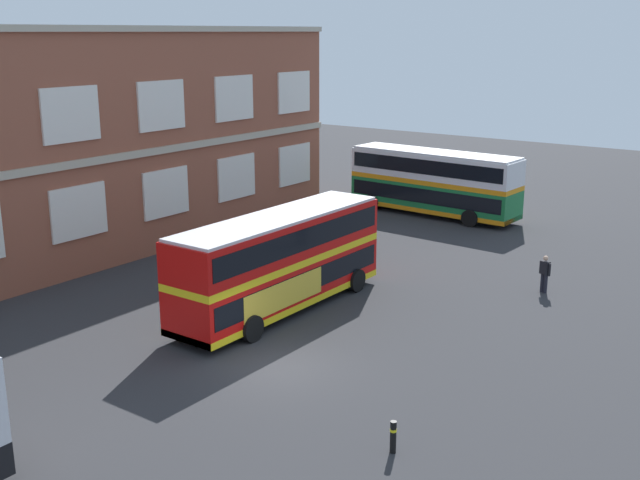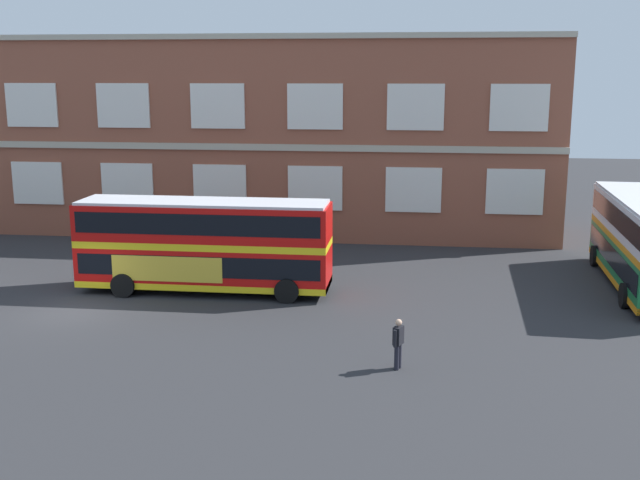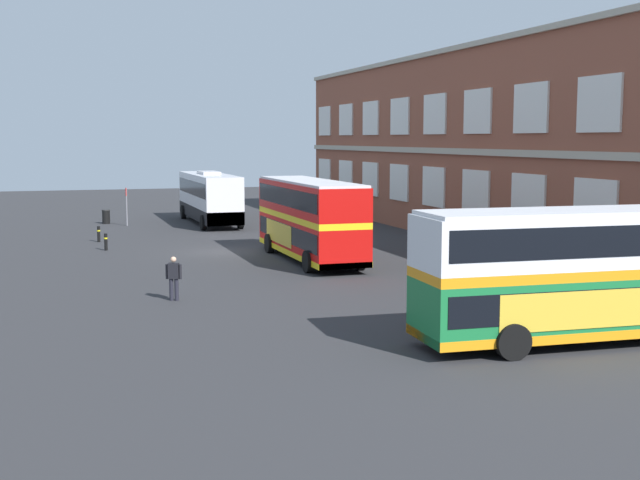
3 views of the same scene
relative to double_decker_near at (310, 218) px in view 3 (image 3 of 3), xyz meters
name	(u,v)px [view 3 (image 3 of 3)]	position (x,y,z in m)	size (l,w,h in m)	color
ground_plane	(260,250)	(-4.52, -1.50, -2.15)	(120.00, 120.00, 0.00)	#2B2B2D
brick_terminal_building	(492,147)	(-7.43, 14.48, 3.50)	(49.27, 8.19, 11.58)	brown
double_decker_near	(310,218)	(0.00, 0.00, 0.00)	(11.01, 2.89, 4.07)	red
double_decker_middle	(593,272)	(19.19, 3.03, 0.00)	(3.25, 11.11, 4.07)	#197038
touring_coach	(209,197)	(-20.16, -1.45, -0.24)	(12.01, 2.91, 3.80)	silver
waiting_passenger	(174,276)	(8.68, -8.12, -1.22)	(0.38, 0.62, 1.70)	black
bus_stand_flag	(126,203)	(-20.19, -7.37, -0.51)	(0.44, 0.10, 2.70)	slate
station_litter_bin	(106,217)	(-22.15, -8.68, -1.63)	(0.60, 0.60, 1.03)	black
safety_bollard_west	(106,242)	(-7.03, -9.66, -1.66)	(0.19, 0.19, 0.95)	black
safety_bollard_east	(99,234)	(-11.12, -9.81, -1.66)	(0.19, 0.19, 0.95)	black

